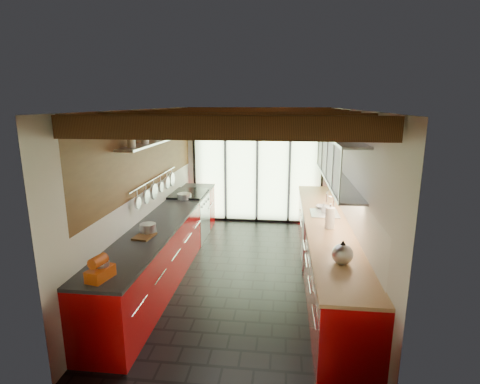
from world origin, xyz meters
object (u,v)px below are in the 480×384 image
at_px(paper_towel, 330,218).
at_px(bowl, 322,207).
at_px(soap_bottle, 324,208).
at_px(stand_mixer, 100,269).
at_px(kettle, 342,253).

xyz_separation_m(paper_towel, bowl, (0.00, 1.06, -0.13)).
xyz_separation_m(soap_bottle, bowl, (0.00, 0.23, -0.05)).
relative_size(soap_bottle, bowl, 0.75).
height_order(paper_towel, bowl, paper_towel).
bearing_deg(stand_mixer, kettle, 15.05).
bearing_deg(soap_bottle, kettle, -90.00).
height_order(kettle, paper_towel, paper_towel).
relative_size(paper_towel, soap_bottle, 2.27).
relative_size(stand_mixer, soap_bottle, 2.00).
xyz_separation_m(stand_mixer, kettle, (2.54, 0.68, 0.02)).
distance_m(kettle, bowl, 2.28).
bearing_deg(stand_mixer, paper_towel, 36.79).
bearing_deg(soap_bottle, paper_towel, -90.00).
bearing_deg(kettle, paper_towel, 90.00).
xyz_separation_m(kettle, bowl, (-0.00, 2.28, -0.10)).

